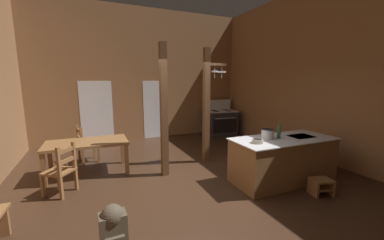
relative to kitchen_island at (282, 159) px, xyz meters
name	(u,v)px	position (x,y,z in m)	size (l,w,h in m)	color
ground_plane	(195,187)	(-1.75, 0.56, -0.50)	(7.95, 9.16, 0.10)	#382316
wall_back	(144,75)	(-1.75, 4.81, 1.80)	(7.95, 0.14, 4.50)	#93663F
wall_right	(327,73)	(1.89, 0.56, 1.80)	(0.14, 9.16, 4.50)	#93663F
glazed_door_back_left	(97,113)	(-3.36, 4.74, 0.57)	(1.00, 0.01, 2.05)	white
glazed_panel_back_right	(155,110)	(-1.39, 4.74, 0.57)	(0.84, 0.01, 2.05)	white
kitchen_island	(282,159)	(0.00, 0.00, 0.00)	(2.18, 1.01, 0.91)	brown
stove_range	(221,122)	(1.00, 4.10, 0.03)	(1.22, 0.92, 1.32)	#2B2B2B
support_post_with_pot_rack	(207,103)	(-0.89, 1.68, 1.06)	(0.61, 0.20, 2.85)	brown
support_post_center	(164,111)	(-2.14, 1.29, 0.97)	(0.14, 0.14, 2.85)	brown
step_stool	(321,185)	(0.18, -0.77, -0.27)	(0.42, 0.36, 0.30)	brown
dining_table	(87,145)	(-3.68, 2.06, 0.20)	(1.72, 0.93, 0.74)	brown
ladderback_chair_near_window	(86,145)	(-3.72, 2.89, 0.00)	(0.53, 0.53, 0.95)	brown
ladderback_chair_by_post	(61,170)	(-4.13, 1.21, 0.00)	(0.62, 0.62, 0.95)	brown
backpack	(113,226)	(-3.42, -0.69, -0.14)	(0.32, 0.31, 0.60)	#4C4233
stockpot_on_counter	(267,134)	(-0.33, 0.12, 0.55)	(0.32, 0.25, 0.19)	silver
mixing_bowl_on_counter	(258,141)	(-0.74, -0.07, 0.49)	(0.21, 0.21, 0.07)	#B2A893
bottle_tall_on_counter	(279,132)	(-0.10, 0.04, 0.58)	(0.07, 0.07, 0.33)	#2D5638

